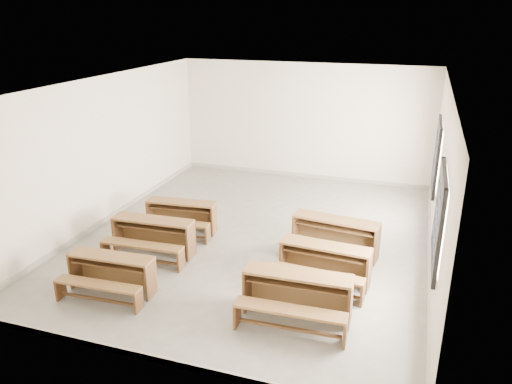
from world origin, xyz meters
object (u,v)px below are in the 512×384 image
(desk_set_1, at_px, (152,234))
(desk_set_2, at_px, (181,214))
(desk_set_3, at_px, (297,293))
(desk_set_4, at_px, (324,261))
(desk_set_5, at_px, (335,235))
(desk_set_0, at_px, (111,271))

(desk_set_1, relative_size, desk_set_2, 1.05)
(desk_set_3, relative_size, desk_set_4, 1.05)
(desk_set_4, distance_m, desk_set_5, 1.10)
(desk_set_0, distance_m, desk_set_2, 2.61)
(desk_set_3, bearing_deg, desk_set_4, 78.82)
(desk_set_3, distance_m, desk_set_5, 2.29)
(desk_set_1, bearing_deg, desk_set_2, 85.29)
(desk_set_0, relative_size, desk_set_5, 0.86)
(desk_set_3, relative_size, desk_set_5, 0.96)
(desk_set_2, height_order, desk_set_4, desk_set_4)
(desk_set_1, height_order, desk_set_2, desk_set_1)
(desk_set_3, bearing_deg, desk_set_0, -177.20)
(desk_set_4, bearing_deg, desk_set_3, -95.65)
(desk_set_2, bearing_deg, desk_set_0, -95.54)
(desk_set_0, bearing_deg, desk_set_5, 34.60)
(desk_set_2, xyz_separation_m, desk_set_5, (3.32, -0.08, 0.04))
(desk_set_0, xyz_separation_m, desk_set_1, (-0.03, 1.47, 0.04))
(desk_set_0, bearing_deg, desk_set_1, 88.72)
(desk_set_4, relative_size, desk_set_5, 0.92)
(desk_set_1, distance_m, desk_set_2, 1.14)
(desk_set_4, xyz_separation_m, desk_set_5, (-0.01, 1.10, 0.03))
(desk_set_3, distance_m, desk_set_4, 1.20)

